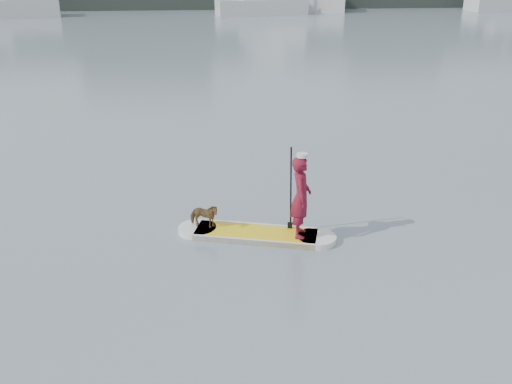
{
  "coord_description": "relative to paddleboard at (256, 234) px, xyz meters",
  "views": [
    {
      "loc": [
        -4.28,
        -10.98,
        5.42
      ],
      "look_at": [
        -3.27,
        -0.54,
        1.0
      ],
      "focal_mm": 40.0,
      "sensor_mm": 36.0,
      "label": 1
    }
  ],
  "objects": [
    {
      "name": "paddle",
      "position": [
        0.72,
        0.07,
        0.74
      ],
      "size": [
        0.11,
        0.3,
        2.0
      ],
      "rotation": [
        0.0,
        0.0,
        -0.27
      ],
      "color": "black",
      "rests_on": "ground"
    },
    {
      "name": "sailboat_f",
      "position": [
        30.74,
        47.55,
        0.89
      ],
      "size": [
        9.63,
        3.97,
        14.01
      ],
      "rotation": [
        0.0,
        0.0,
        0.13
      ],
      "color": "beige",
      "rests_on": "ground"
    },
    {
      "name": "paddleboard",
      "position": [
        0.0,
        0.0,
        0.0
      ],
      "size": [
        3.21,
        1.46,
        0.12
      ],
      "rotation": [
        0.0,
        0.0,
        -0.27
      ],
      "color": "yellow",
      "rests_on": "ground"
    },
    {
      "name": "white_cap",
      "position": [
        0.87,
        -0.24,
        1.77
      ],
      "size": [
        0.22,
        0.22,
        0.07
      ],
      "primitive_type": "cylinder",
      "color": "silver",
      "rests_on": "paddler"
    },
    {
      "name": "paddler",
      "position": [
        0.87,
        -0.24,
        0.9
      ],
      "size": [
        0.5,
        0.67,
        1.68
      ],
      "primitive_type": "imported",
      "rotation": [
        0.0,
        0.0,
        1.4
      ],
      "color": "maroon",
      "rests_on": "paddleboard"
    },
    {
      "name": "dog",
      "position": [
        -1.06,
        0.29,
        0.33
      ],
      "size": [
        0.68,
        0.45,
        0.53
      ],
      "primitive_type": "imported",
      "rotation": [
        0.0,
        0.0,
        1.28
      ],
      "color": "brown",
      "rests_on": "paddleboard"
    },
    {
      "name": "sailboat_b",
      "position": [
        -18.51,
        44.96,
        0.93
      ],
      "size": [
        10.01,
        4.83,
        14.28
      ],
      "rotation": [
        0.0,
        0.0,
        0.21
      ],
      "color": "beige",
      "rests_on": "ground"
    },
    {
      "name": "ground",
      "position": [
        3.27,
        0.54,
        -0.06
      ],
      "size": [
        140.0,
        140.0,
        0.0
      ],
      "primitive_type": "plane",
      "color": "slate",
      "rests_on": "ground"
    },
    {
      "name": "sailboat_d",
      "position": [
        4.82,
        45.08,
        0.83
      ],
      "size": [
        8.71,
        3.89,
        12.38
      ],
      "rotation": [
        0.0,
        0.0,
        0.16
      ],
      "color": "beige",
      "rests_on": "ground"
    }
  ]
}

